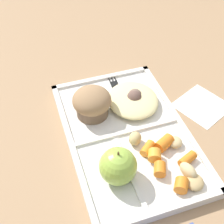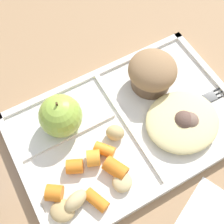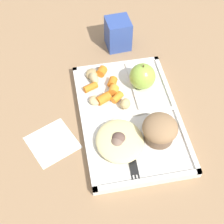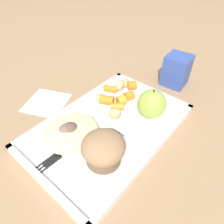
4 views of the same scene
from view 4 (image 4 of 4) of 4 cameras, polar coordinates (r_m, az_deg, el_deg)
ground at (r=0.49m, az=-0.86°, el=-5.21°), size 6.00×6.00×0.00m
lunch_tray at (r=0.48m, az=-0.80°, el=-4.47°), size 0.39×0.25×0.02m
green_apple at (r=0.49m, az=11.35°, el=2.32°), size 0.07×0.07×0.08m
bran_muffin at (r=0.39m, az=-2.54°, el=-10.58°), size 0.09×0.09×0.07m
carrot_slice_tilted at (r=0.52m, az=2.62°, el=3.35°), size 0.03×0.03×0.03m
carrot_slice_near_corner at (r=0.57m, az=-0.38°, el=6.68°), size 0.03×0.04×0.02m
carrot_slice_edge at (r=0.54m, az=4.91°, el=4.68°), size 0.03×0.03×0.02m
carrot_slice_diagonal at (r=0.51m, az=1.51°, el=1.58°), size 0.04×0.04×0.02m
carrot_slice_small at (r=0.58m, az=5.75°, el=7.63°), size 0.03×0.03×0.02m
carrot_slice_back at (r=0.53m, az=-1.54°, el=3.50°), size 0.04×0.04×0.02m
potato_chunk_corner at (r=0.58m, az=2.34°, el=7.72°), size 0.04×0.03×0.03m
potato_chunk_golden at (r=0.60m, az=3.54°, el=8.33°), size 0.05×0.05×0.02m
potato_chunk_small at (r=0.54m, az=-3.27°, el=4.21°), size 0.04×0.04×0.02m
potato_chunk_wedge at (r=0.48m, az=0.83°, el=-0.51°), size 0.04×0.04×0.03m
egg_noodle_pile at (r=0.45m, az=-11.66°, el=-5.64°), size 0.13×0.12×0.03m
meatball_front at (r=0.45m, az=-13.03°, el=-5.36°), size 0.03×0.03×0.03m
meatball_center at (r=0.45m, az=-11.87°, el=-5.00°), size 0.04×0.04×0.04m
plastic_fork at (r=0.43m, az=-14.26°, el=-11.28°), size 0.15×0.02×0.00m
milk_carton at (r=0.64m, az=18.04°, el=11.30°), size 0.07×0.07×0.09m
paper_napkin at (r=0.59m, az=-18.34°, el=2.62°), size 0.14×0.14×0.00m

